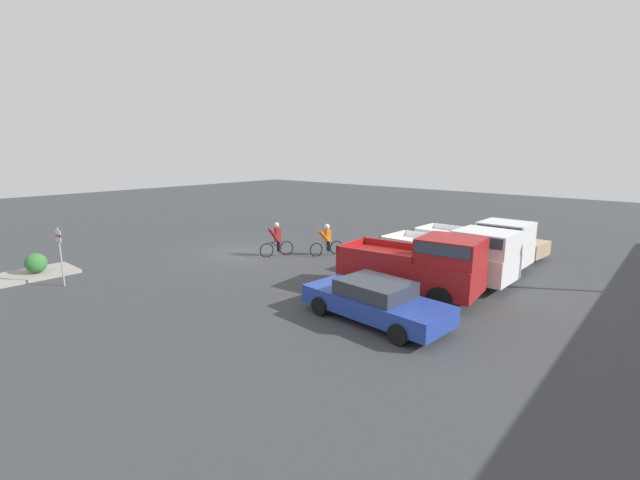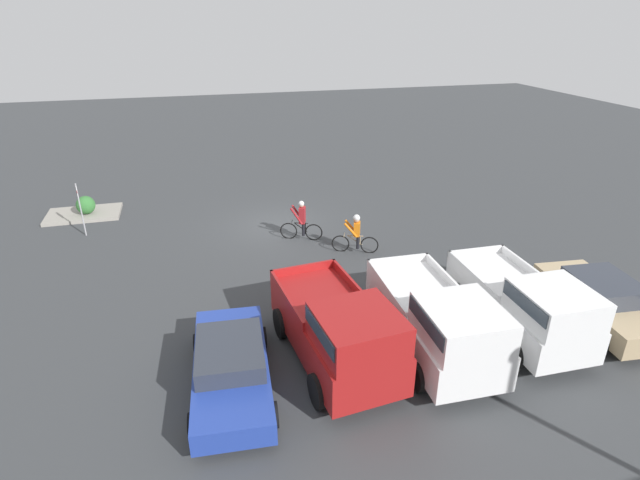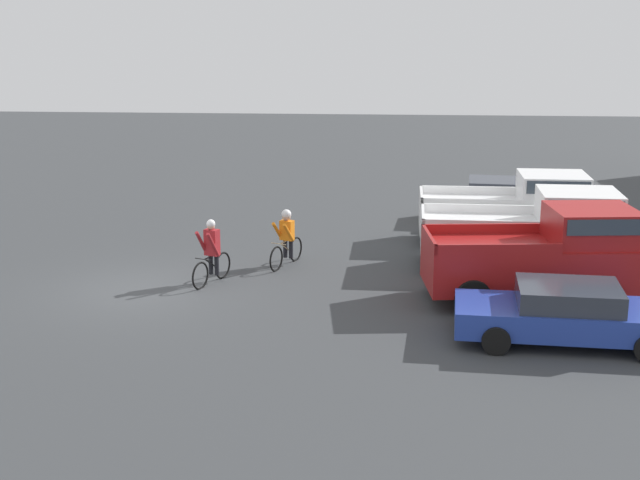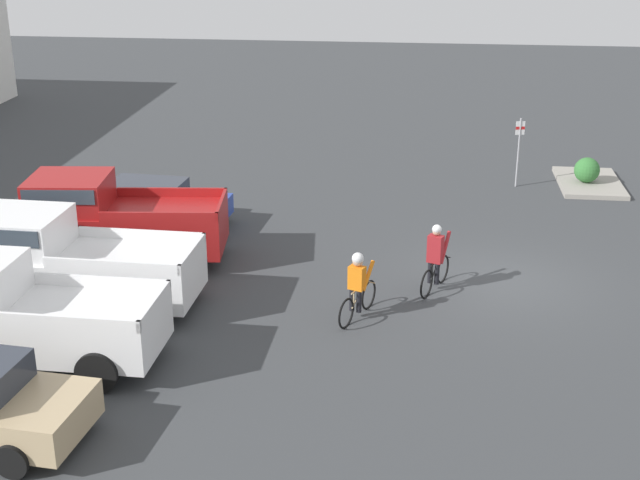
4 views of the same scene
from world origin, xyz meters
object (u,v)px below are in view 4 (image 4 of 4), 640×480
object	(u,v)px
cyclist_0	(436,258)
fire_lane_sign	(519,146)
pickup_truck_2	(113,218)
shrub	(587,170)
pickup_truck_1	(66,259)
pickup_truck_0	(19,311)
sedan_1	(147,204)
cyclist_1	(358,284)

from	to	relation	value
cyclist_0	fire_lane_sign	distance (m)	9.29
pickup_truck_2	shrub	bearing A→B (deg)	-58.63
pickup_truck_2	fire_lane_sign	size ratio (longest dim) A/B	2.22
pickup_truck_1	shrub	bearing A→B (deg)	-51.28
pickup_truck_0	pickup_truck_1	world-z (taller)	pickup_truck_1
cyclist_0	shrub	distance (m)	10.43
pickup_truck_1	sedan_1	world-z (taller)	pickup_truck_1
sedan_1	cyclist_1	bearing A→B (deg)	-129.87
cyclist_0	shrub	xyz separation A→B (m)	(9.11, -5.06, -0.27)
cyclist_1	shrub	size ratio (longest dim) A/B	2.07
pickup_truck_1	pickup_truck_2	xyz separation A→B (m)	(2.74, -0.20, 0.07)
cyclist_1	fire_lane_sign	bearing A→B (deg)	-22.99
pickup_truck_0	pickup_truck_2	distance (m)	5.55
pickup_truck_1	sedan_1	bearing A→B (deg)	-1.94
sedan_1	fire_lane_sign	distance (m)	12.27
pickup_truck_2	fire_lane_sign	world-z (taller)	pickup_truck_2
pickup_truck_0	cyclist_1	xyz separation A→B (m)	(2.85, -6.70, -0.30)
sedan_1	cyclist_1	world-z (taller)	cyclist_1
pickup_truck_2	cyclist_1	world-z (taller)	pickup_truck_2
sedan_1	shrub	xyz separation A→B (m)	(5.36, -13.46, -0.09)
pickup_truck_0	cyclist_1	bearing A→B (deg)	-66.93
pickup_truck_0	pickup_truck_2	xyz separation A→B (m)	(5.55, -0.09, 0.07)
pickup_truck_2	fire_lane_sign	xyz separation A→B (m)	(7.94, -11.13, 0.20)
pickup_truck_1	cyclist_0	xyz separation A→B (m)	(1.83, -8.58, -0.30)
cyclist_1	pickup_truck_0	bearing A→B (deg)	113.07
pickup_truck_2	shrub	xyz separation A→B (m)	(8.20, -13.45, -0.63)
pickup_truck_1	fire_lane_sign	size ratio (longest dim) A/B	2.28
pickup_truck_0	fire_lane_sign	bearing A→B (deg)	-39.74
pickup_truck_1	shrub	size ratio (longest dim) A/B	6.31
cyclist_1	shrub	distance (m)	12.86
cyclist_1	pickup_truck_2	bearing A→B (deg)	67.84
cyclist_1	fire_lane_sign	world-z (taller)	fire_lane_sign
pickup_truck_0	shrub	world-z (taller)	pickup_truck_0
pickup_truck_1	cyclist_0	bearing A→B (deg)	-77.96
pickup_truck_0	fire_lane_sign	xyz separation A→B (m)	(13.49, -11.21, 0.27)
sedan_1	cyclist_0	size ratio (longest dim) A/B	2.82
pickup_truck_0	shrub	xyz separation A→B (m)	(13.75, -13.53, -0.56)
pickup_truck_0	cyclist_0	xyz separation A→B (m)	(4.64, -8.47, -0.29)
pickup_truck_0	sedan_1	world-z (taller)	pickup_truck_0
pickup_truck_0	fire_lane_sign	world-z (taller)	fire_lane_sign
pickup_truck_2	sedan_1	size ratio (longest dim) A/B	1.06
cyclist_1	pickup_truck_1	bearing A→B (deg)	90.42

